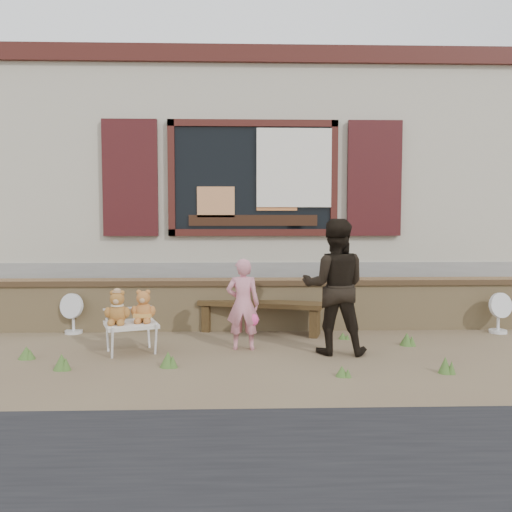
{
  "coord_description": "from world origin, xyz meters",
  "views": [
    {
      "loc": [
        -0.21,
        -6.09,
        1.5
      ],
      "look_at": [
        0.0,
        0.6,
        1.0
      ],
      "focal_mm": 38.0,
      "sensor_mm": 36.0,
      "label": 1
    }
  ],
  "objects_px": {
    "folding_chair": "(131,326)",
    "teddy_bear_right": "(144,305)",
    "adult": "(335,286)",
    "child": "(243,304)",
    "teddy_bear_left": "(118,307)",
    "bench": "(261,310)"
  },
  "relations": [
    {
      "from": "folding_chair",
      "to": "teddy_bear_right",
      "type": "distance_m",
      "value": 0.26
    },
    {
      "from": "teddy_bear_right",
      "to": "adult",
      "type": "relative_size",
      "value": 0.25
    },
    {
      "from": "teddy_bear_right",
      "to": "child",
      "type": "xyz_separation_m",
      "value": [
        1.09,
        0.07,
        -0.0
      ]
    },
    {
      "from": "teddy_bear_left",
      "to": "child",
      "type": "distance_m",
      "value": 1.37
    },
    {
      "from": "folding_chair",
      "to": "child",
      "type": "relative_size",
      "value": 0.65
    },
    {
      "from": "folding_chair",
      "to": "teddy_bear_right",
      "type": "relative_size",
      "value": 1.84
    },
    {
      "from": "teddy_bear_left",
      "to": "adult",
      "type": "relative_size",
      "value": 0.25
    },
    {
      "from": "bench",
      "to": "child",
      "type": "height_order",
      "value": "child"
    },
    {
      "from": "bench",
      "to": "teddy_bear_left",
      "type": "height_order",
      "value": "teddy_bear_left"
    },
    {
      "from": "bench",
      "to": "child",
      "type": "relative_size",
      "value": 1.58
    },
    {
      "from": "adult",
      "to": "bench",
      "type": "bearing_deg",
      "value": -44.97
    },
    {
      "from": "bench",
      "to": "child",
      "type": "bearing_deg",
      "value": -89.43
    },
    {
      "from": "folding_chair",
      "to": "teddy_bear_left",
      "type": "height_order",
      "value": "teddy_bear_left"
    },
    {
      "from": "adult",
      "to": "teddy_bear_left",
      "type": "bearing_deg",
      "value": 7.78
    },
    {
      "from": "folding_chair",
      "to": "teddy_bear_right",
      "type": "xyz_separation_m",
      "value": [
        0.13,
        0.05,
        0.21
      ]
    },
    {
      "from": "bench",
      "to": "teddy_bear_right",
      "type": "height_order",
      "value": "teddy_bear_right"
    },
    {
      "from": "folding_chair",
      "to": "teddy_bear_left",
      "type": "xyz_separation_m",
      "value": [
        -0.13,
        -0.05,
        0.22
      ]
    },
    {
      "from": "child",
      "to": "adult",
      "type": "xyz_separation_m",
      "value": [
        0.99,
        -0.2,
        0.22
      ]
    },
    {
      "from": "child",
      "to": "bench",
      "type": "bearing_deg",
      "value": -102.05
    },
    {
      "from": "teddy_bear_left",
      "to": "child",
      "type": "xyz_separation_m",
      "value": [
        1.36,
        0.16,
        -0.01
      ]
    },
    {
      "from": "teddy_bear_left",
      "to": "teddy_bear_right",
      "type": "xyz_separation_m",
      "value": [
        0.26,
        0.1,
        -0.0
      ]
    },
    {
      "from": "bench",
      "to": "teddy_bear_right",
      "type": "relative_size",
      "value": 4.45
    }
  ]
}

